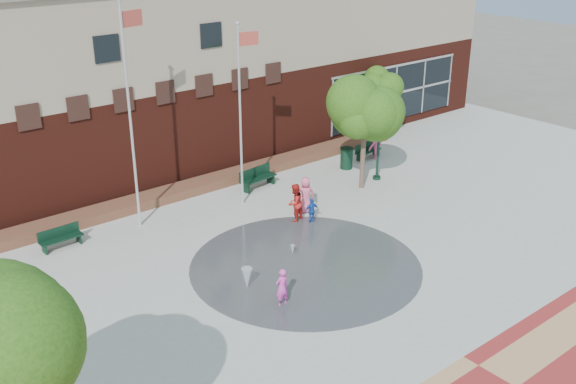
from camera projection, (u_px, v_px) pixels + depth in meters
ground at (364, 300)px, 22.31m from camera, size 120.00×120.00×0.00m
plaza_concrete at (288, 256)px, 25.15m from camera, size 46.00×18.00×0.01m
splash_pad at (305, 266)px, 24.44m from camera, size 8.40×8.40×0.01m
library_building at (114, 72)px, 32.97m from camera, size 44.40×10.40×9.20m
flower_bed at (182, 195)px, 30.57m from camera, size 26.00×1.20×0.40m
flagpole_left at (130, 106)px, 25.69m from camera, size 1.05×0.30×9.06m
flagpole_right at (241, 106)px, 27.95m from camera, size 0.96×0.27×7.90m
lamp_right at (379, 131)px, 31.39m from camera, size 0.42×0.42×3.93m
bench_left at (62, 242)px, 25.65m from camera, size 1.66×0.50×0.83m
bench_mid at (258, 182)px, 31.21m from camera, size 1.98×0.77×0.97m
bench_right at (368, 154)px, 34.95m from camera, size 1.72×0.67×0.84m
trash_can at (346, 158)px, 33.48m from camera, size 0.66×0.66×1.08m
tree_mid at (365, 104)px, 29.80m from camera, size 3.27×3.27×5.52m
tree_small_right at (379, 90)px, 36.30m from camera, size 2.42×2.42×4.13m
water_jet_a at (247, 289)px, 22.98m from camera, size 0.39×0.39×0.75m
water_jet_b at (293, 255)px, 25.22m from camera, size 0.17×0.17×0.39m
child_splash at (282, 287)px, 21.77m from camera, size 0.49×0.32×1.34m
adult_red at (295, 203)px, 27.68m from camera, size 0.92×0.78×1.65m
adult_pink at (306, 195)px, 28.52m from camera, size 0.93×0.81×1.59m
child_blue at (312, 211)px, 27.65m from camera, size 0.68×0.42×1.08m
person_bench at (376, 142)px, 34.71m from camera, size 1.27×0.92×1.77m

